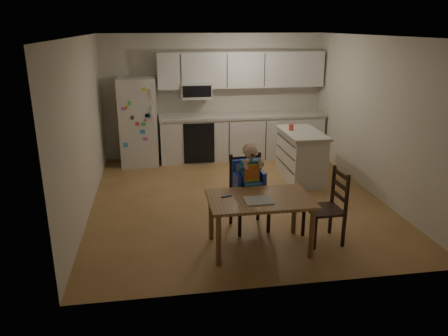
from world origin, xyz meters
TOP-DOWN VIEW (x-y plane):
  - room at (0.00, 0.48)m, footprint 4.52×5.01m
  - refrigerator at (-1.55, 2.15)m, footprint 0.72×0.70m
  - kitchen_run at (0.50, 2.24)m, footprint 3.37×0.62m
  - kitchen_island at (1.30, 0.71)m, footprint 0.63×1.20m
  - red_cup at (1.13, 0.83)m, footprint 0.08×0.08m
  - dining_table at (-0.02, -1.64)m, footprint 1.25×0.81m
  - napkin at (-0.07, -1.73)m, footprint 0.32×0.28m
  - toddler_spoon at (-0.43, -1.55)m, footprint 0.12×0.06m
  - chair_booster at (-0.03, -1.02)m, footprint 0.50×0.50m
  - chair_side at (0.92, -1.59)m, footprint 0.44×0.44m

SIDE VIEW (x-z plane):
  - kitchen_island at x=1.30m, z-range 0.00..0.89m
  - chair_side at x=0.92m, z-range 0.06..1.01m
  - dining_table at x=-0.02m, z-range 0.25..0.92m
  - napkin at x=-0.07m, z-range 0.67..0.68m
  - toddler_spoon at x=-0.43m, z-range 0.67..0.69m
  - chair_booster at x=-0.03m, z-range 0.12..1.31m
  - refrigerator at x=-1.55m, z-range 0.00..1.70m
  - kitchen_run at x=0.50m, z-range -0.20..1.95m
  - red_cup at x=1.13m, z-range 0.89..0.99m
  - room at x=0.00m, z-range -0.01..2.51m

